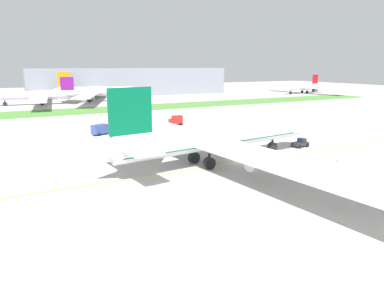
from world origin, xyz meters
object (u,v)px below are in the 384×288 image
object	(u,v)px
airliner_foreground	(212,138)
parked_airliner_far_right	(94,92)
service_truck_baggage_loader	(176,120)
ground_crew_wingwalker_port	(339,186)
parked_airliner_far_outer	(303,87)
service_truck_catering_van	(272,123)
pushback_tug	(300,143)
service_truck_fuel_bowser	(101,129)
traffic_cone_near_nose	(337,160)
parked_airliner_far_centre	(37,96)

from	to	relation	value
airliner_foreground	parked_airliner_far_right	size ratio (longest dim) A/B	1.15
service_truck_baggage_loader	ground_crew_wingwalker_port	bearing A→B (deg)	-93.18
parked_airliner_far_outer	service_truck_catering_van	bearing A→B (deg)	-138.08
airliner_foreground	pushback_tug	xyz separation A→B (m)	(27.20, 3.28, -4.50)
service_truck_fuel_bowser	parked_airliner_far_outer	world-z (taller)	parked_airliner_far_outer
traffic_cone_near_nose	service_truck_baggage_loader	bearing A→B (deg)	100.49
service_truck_catering_van	service_truck_baggage_loader	bearing A→B (deg)	143.78
parked_airliner_far_centre	parked_airliner_far_outer	xyz separation A→B (m)	(176.27, -5.48, -0.28)
parked_airliner_far_right	airliner_foreground	bearing A→B (deg)	-92.58
parked_airliner_far_right	traffic_cone_near_nose	bearing A→B (deg)	-83.17
airliner_foreground	traffic_cone_near_nose	world-z (taller)	airliner_foreground
parked_airliner_far_centre	parked_airliner_far_outer	world-z (taller)	parked_airliner_far_centre
parked_airliner_far_right	parked_airliner_far_outer	distance (m)	147.06
parked_airliner_far_centre	parked_airliner_far_outer	bearing A→B (deg)	-1.78
pushback_tug	service_truck_baggage_loader	xyz separation A→B (m)	(-13.58, 43.77, 0.70)
airliner_foreground	service_truck_baggage_loader	world-z (taller)	airliner_foreground
ground_crew_wingwalker_port	service_truck_catering_van	xyz separation A→B (m)	(29.39, 51.55, 0.62)
ground_crew_wingwalker_port	parked_airliner_far_outer	size ratio (longest dim) A/B	0.03
service_truck_baggage_loader	parked_airliner_far_outer	size ratio (longest dim) A/B	0.07
traffic_cone_near_nose	service_truck_baggage_loader	world-z (taller)	service_truck_baggage_loader
parked_airliner_far_right	parked_airliner_far_outer	world-z (taller)	parked_airliner_far_right
service_truck_catering_van	parked_airliner_far_outer	world-z (taller)	parked_airliner_far_outer
ground_crew_wingwalker_port	service_truck_fuel_bowser	bearing A→B (deg)	109.15
service_truck_baggage_loader	parked_airliner_far_outer	bearing A→B (deg)	30.95
airliner_foreground	ground_crew_wingwalker_port	world-z (taller)	airliner_foreground
pushback_tug	traffic_cone_near_nose	xyz separation A→B (m)	(-2.94, -13.69, -0.68)
airliner_foreground	traffic_cone_near_nose	size ratio (longest dim) A/B	145.41
service_truck_fuel_bowser	parked_airliner_far_outer	bearing A→B (deg)	28.24
traffic_cone_near_nose	pushback_tug	bearing A→B (deg)	77.88
parked_airliner_far_outer	pushback_tug	bearing A→B (deg)	-134.65
pushback_tug	parked_airliner_far_right	distance (m)	137.99
pushback_tug	traffic_cone_near_nose	world-z (taller)	pushback_tug
pushback_tug	service_truck_baggage_loader	bearing A→B (deg)	107.23
airliner_foreground	parked_airliner_far_outer	distance (m)	201.27
parked_airliner_far_outer	traffic_cone_near_nose	bearing A→B (deg)	-132.39
service_truck_baggage_loader	parked_airliner_far_centre	bearing A→B (deg)	112.45
parked_airliner_far_centre	parked_airliner_far_right	size ratio (longest dim) A/B	0.98
service_truck_fuel_bowser	service_truck_catering_van	distance (m)	53.55
airliner_foreground	service_truck_fuel_bowser	size ratio (longest dim) A/B	13.14
airliner_foreground	parked_airliner_far_outer	size ratio (longest dim) A/B	1.31
pushback_tug	parked_airliner_far_outer	xyz separation A→B (m)	(125.87, 127.41, 3.50)
parked_airliner_far_centre	parked_airliner_far_right	xyz separation A→B (m)	(29.49, 3.43, 0.81)
pushback_tug	service_truck_fuel_bowser	distance (m)	55.39
service_truck_catering_van	parked_airliner_far_outer	xyz separation A→B (m)	(113.95, 102.31, 2.86)
parked_airliner_far_outer	service_truck_baggage_loader	bearing A→B (deg)	-149.05
service_truck_baggage_loader	parked_airliner_far_right	size ratio (longest dim) A/B	0.06
airliner_foreground	service_truck_fuel_bowser	distance (m)	43.70
ground_crew_wingwalker_port	parked_airliner_far_right	bearing A→B (deg)	91.21
traffic_cone_near_nose	parked_airliner_far_outer	bearing A→B (deg)	47.61
parked_airliner_far_right	parked_airliner_far_centre	bearing A→B (deg)	-173.37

